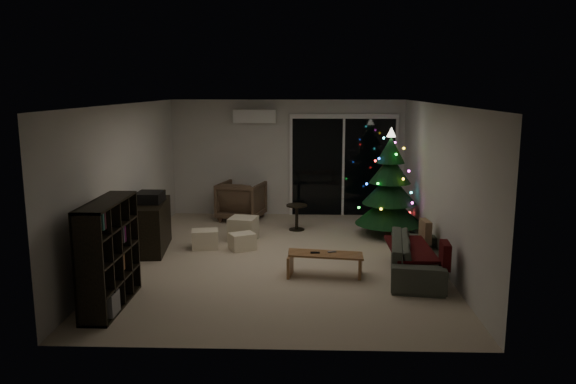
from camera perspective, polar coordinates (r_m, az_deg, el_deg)
name	(u,v)px	position (r m, az deg, el deg)	size (l,w,h in m)	color
room	(309,182)	(10.46, 2.16, 1.01)	(6.50, 7.51, 2.60)	beige
bookshelf	(96,254)	(7.51, -18.95, -5.99)	(0.35, 1.37, 1.37)	black
media_cabinet	(151,226)	(9.89, -13.73, -3.40)	(0.50, 1.33, 0.83)	black
stereo	(150,197)	(9.79, -13.86, -0.53)	(0.42, 0.50, 0.18)	black
armchair	(241,201)	(11.85, -4.76, -0.89)	(0.87, 0.89, 0.81)	brown
ottoman	(243,229)	(10.31, -4.57, -3.74)	(0.47, 0.47, 0.42)	#C2B39B
cardboard_box_a	(205,239)	(9.88, -8.43, -4.76)	(0.45, 0.34, 0.32)	#F5EDCC
cardboard_box_b	(242,241)	(9.72, -4.66, -5.03)	(0.41, 0.31, 0.29)	#F5EDCC
side_table	(297,217)	(10.98, 0.89, -2.59)	(0.41, 0.41, 0.51)	black
floor_lamp	(256,174)	(12.48, -3.25, 1.84)	(0.28, 0.28, 1.72)	black
sofa	(417,257)	(8.61, 12.94, -6.44)	(1.90, 0.74, 0.55)	#2A2C27
sofa_throw	(410,249)	(8.55, 12.31, -5.65)	(0.59, 1.37, 0.05)	#400B05
cushion_a	(425,231)	(9.21, 13.76, -3.90)	(0.11, 0.36, 0.36)	#A37E5D
cushion_b	(445,255)	(7.99, 15.66, -6.22)	(0.11, 0.36, 0.36)	#400B05
coffee_table	(325,265)	(8.39, 3.80, -7.37)	(1.10, 0.38, 0.35)	#A0683F
remote_a	(315,253)	(8.33, 2.78, -6.17)	(0.14, 0.04, 0.02)	black
remote_b	(332,252)	(8.38, 4.49, -6.07)	(0.13, 0.04, 0.02)	slate
christmas_tree	(390,182)	(10.59, 10.30, 0.97)	(1.26, 1.26, 2.03)	#123B1A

